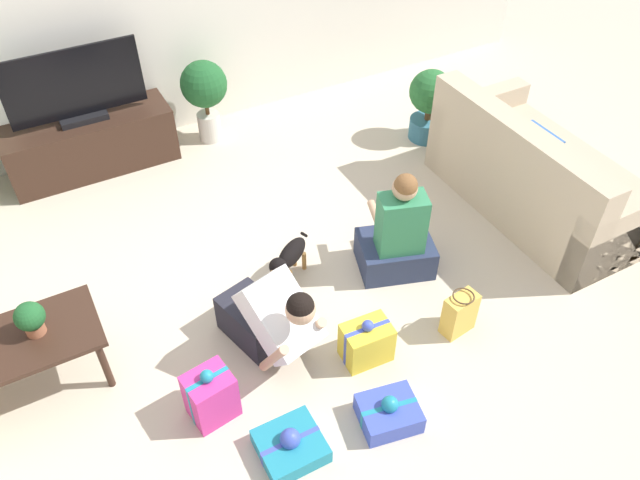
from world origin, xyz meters
The scene contains 16 objects.
ground_plane centered at (0.00, 0.00, 0.00)m, with size 16.00×16.00×0.00m, color beige.
sofa_right centered at (2.39, 0.11, 0.30)m, with size 0.91×1.77×0.86m.
coffee_table centered at (-1.53, 0.22, 0.39)m, with size 1.08×0.51×0.44m.
tv_console centered at (-0.57, 2.33, 0.24)m, with size 1.38×0.46×0.48m.
tv centered at (-0.57, 2.33, 0.76)m, with size 1.09×0.20×0.62m.
potted_plant_corner_right centered at (2.24, 1.35, 0.38)m, with size 0.39×0.39×0.67m.
potted_plant_back_right centered at (0.47, 2.28, 0.50)m, with size 0.41×0.41×0.77m.
person_kneeling centered at (-0.07, -0.22, 0.32)m, with size 0.50×0.81×0.76m.
person_sitting centered at (1.04, 0.04, 0.30)m, with size 0.62×0.58×0.87m.
dog centered at (0.31, 0.30, 0.22)m, with size 0.41×0.31×0.32m.
gift_box_a centered at (0.32, -0.99, 0.07)m, with size 0.38×0.34×0.21m.
gift_box_b centered at (-0.56, -0.46, 0.17)m, with size 0.29×0.26×0.40m.
gift_box_c centered at (-0.27, -0.90, 0.06)m, with size 0.36×0.34×0.19m.
gift_box_d centered at (0.44, -0.54, 0.14)m, with size 0.31×0.23×0.34m.
gift_bag_a centered at (1.09, -0.64, 0.16)m, with size 0.23×0.16×0.33m.
tabletop_plant centered at (-1.32, 0.23, 0.57)m, with size 0.17×0.17×0.22m.
Camera 1 is at (-0.97, -2.53, 3.26)m, focal length 35.00 mm.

